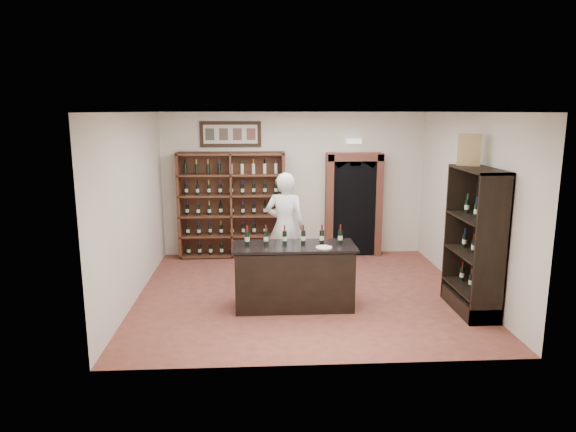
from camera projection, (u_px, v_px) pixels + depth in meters
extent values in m
plane|color=brown|center=(303.00, 293.00, 8.66)|extent=(5.50, 5.50, 0.00)
plane|color=white|center=(305.00, 112.00, 8.06)|extent=(5.50, 5.50, 0.00)
cube|color=beige|center=(294.00, 184.00, 10.80)|extent=(5.50, 0.04, 3.00)
cube|color=beige|center=(133.00, 208.00, 8.21)|extent=(0.04, 5.00, 3.00)
cube|color=beige|center=(469.00, 204.00, 8.51)|extent=(0.04, 5.00, 3.00)
cube|color=#54301C|center=(232.00, 204.00, 10.78)|extent=(2.20, 0.02, 2.20)
cube|color=#54301C|center=(179.00, 206.00, 10.55)|extent=(0.06, 0.38, 2.20)
cube|color=#54301C|center=(283.00, 205.00, 10.67)|extent=(0.06, 0.38, 2.20)
cube|color=#54301C|center=(232.00, 205.00, 10.61)|extent=(0.04, 0.38, 2.20)
cube|color=#54301C|center=(233.00, 255.00, 10.82)|extent=(2.18, 0.38, 0.04)
cube|color=#54301C|center=(232.00, 235.00, 10.73)|extent=(2.18, 0.38, 0.04)
cube|color=#54301C|center=(232.00, 215.00, 10.65)|extent=(2.18, 0.38, 0.03)
cube|color=#54301C|center=(231.00, 195.00, 10.56)|extent=(2.18, 0.38, 0.04)
cube|color=#54301C|center=(231.00, 175.00, 10.48)|extent=(2.18, 0.38, 0.04)
cube|color=#54301C|center=(230.00, 154.00, 10.39)|extent=(2.18, 0.38, 0.04)
cube|color=black|center=(231.00, 134.00, 10.49)|extent=(1.25, 0.04, 0.52)
cube|color=black|center=(353.00, 206.00, 10.80)|extent=(0.97, 0.29, 2.05)
cube|color=#B05B44|center=(329.00, 205.00, 10.75)|extent=(0.14, 0.35, 2.15)
cube|color=#B05B44|center=(378.00, 205.00, 10.81)|extent=(0.14, 0.35, 2.15)
cube|color=#B05B44|center=(355.00, 157.00, 10.57)|extent=(1.15, 0.35, 0.16)
cube|color=white|center=(354.00, 141.00, 10.61)|extent=(0.30, 0.10, 0.10)
cube|color=black|center=(294.00, 278.00, 7.97)|extent=(1.80, 0.70, 0.94)
cube|color=black|center=(294.00, 246.00, 7.87)|extent=(1.88, 0.78, 0.04)
cylinder|color=black|center=(247.00, 238.00, 7.86)|extent=(0.07, 0.07, 0.21)
cylinder|color=beige|center=(247.00, 239.00, 7.87)|extent=(0.07, 0.07, 0.07)
cylinder|color=#5C1516|center=(247.00, 229.00, 7.83)|extent=(0.03, 0.03, 0.09)
cylinder|color=black|center=(266.00, 238.00, 7.88)|extent=(0.07, 0.07, 0.21)
cylinder|color=beige|center=(266.00, 239.00, 7.88)|extent=(0.07, 0.07, 0.07)
cylinder|color=#5C1516|center=(266.00, 228.00, 7.85)|extent=(0.03, 0.03, 0.09)
cylinder|color=black|center=(285.00, 238.00, 7.89)|extent=(0.07, 0.07, 0.21)
cylinder|color=beige|center=(285.00, 238.00, 7.90)|extent=(0.07, 0.07, 0.07)
cylinder|color=#5C1516|center=(285.00, 228.00, 7.86)|extent=(0.03, 0.03, 0.09)
cylinder|color=black|center=(303.00, 237.00, 7.91)|extent=(0.07, 0.07, 0.21)
cylinder|color=beige|center=(303.00, 238.00, 7.91)|extent=(0.07, 0.07, 0.07)
cylinder|color=#5C1516|center=(303.00, 228.00, 7.88)|extent=(0.03, 0.03, 0.09)
cylinder|color=black|center=(322.00, 237.00, 7.93)|extent=(0.07, 0.07, 0.21)
cylinder|color=beige|center=(322.00, 238.00, 7.93)|extent=(0.07, 0.07, 0.07)
cylinder|color=#5C1516|center=(322.00, 228.00, 7.90)|extent=(0.03, 0.03, 0.09)
cylinder|color=black|center=(340.00, 237.00, 7.94)|extent=(0.07, 0.07, 0.21)
cylinder|color=beige|center=(340.00, 238.00, 7.95)|extent=(0.07, 0.07, 0.07)
cylinder|color=#5C1516|center=(340.00, 227.00, 7.91)|extent=(0.03, 0.03, 0.09)
cube|color=black|center=(489.00, 241.00, 7.71)|extent=(0.02, 1.20, 2.20)
cube|color=black|center=(491.00, 251.00, 7.13)|extent=(0.48, 0.04, 2.20)
cube|color=black|center=(459.00, 232.00, 8.26)|extent=(0.48, 0.04, 2.20)
cube|color=black|center=(480.00, 169.00, 7.48)|extent=(0.48, 1.20, 0.04)
cube|color=black|center=(469.00, 303.00, 7.89)|extent=(0.48, 1.20, 0.24)
cube|color=black|center=(471.00, 289.00, 7.85)|extent=(0.48, 1.16, 0.03)
cube|color=black|center=(473.00, 254.00, 7.74)|extent=(0.48, 1.16, 0.03)
cube|color=black|center=(476.00, 218.00, 7.63)|extent=(0.48, 1.16, 0.03)
imported|color=silver|center=(285.00, 227.00, 9.18)|extent=(0.81, 0.64, 1.96)
cylinder|color=beige|center=(324.00, 248.00, 7.68)|extent=(0.25, 0.25, 0.02)
cube|color=tan|center=(469.00, 150.00, 7.76)|extent=(0.37, 0.26, 0.48)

